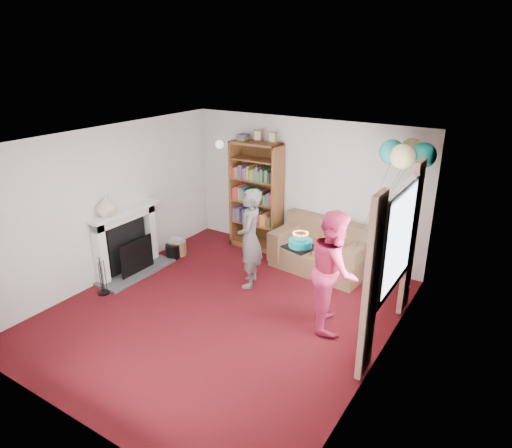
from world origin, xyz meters
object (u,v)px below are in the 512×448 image
Objects in this scene: person_striped at (250,239)px; bookcase at (257,197)px; sofa at (322,251)px; birthday_cake at (300,243)px; person_magenta at (334,270)px.

bookcase is at bearing -176.94° from person_striped.
sofa is (1.48, -0.24, -0.67)m from bookcase.
person_magenta is at bearing -3.38° from birthday_cake.
birthday_cake is at bearing -72.23° from sofa.
sofa is 1.45m from person_striped.
person_striped is at bearing -61.83° from bookcase.
person_magenta is at bearing 51.80° from person_striped.
person_striped is 4.16× the size of birthday_cake.
bookcase is at bearing 176.75° from sofa.
bookcase is 1.64m from sofa.
bookcase is at bearing 136.13° from birthday_cake.
bookcase is 1.58m from person_striped.
birthday_cake is (1.05, -0.34, 0.29)m from person_striped.
birthday_cake is at bearing -43.87° from bookcase.
sofa is at bearing 3.32° from person_magenta.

